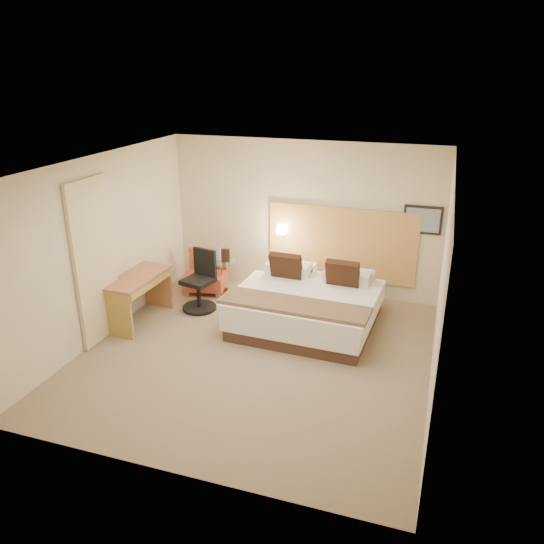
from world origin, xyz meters
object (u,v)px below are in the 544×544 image
(lounge_chair, at_px, (206,275))
(side_table, at_px, (221,275))
(bed, at_px, (308,304))
(desk, at_px, (139,286))
(desk_chair, at_px, (200,285))

(lounge_chair, xyz_separation_m, side_table, (0.32, -0.04, 0.05))
(bed, relative_size, desk, 1.77)
(lounge_chair, bearing_deg, side_table, -7.95)
(bed, relative_size, lounge_chair, 2.76)
(bed, relative_size, desk_chair, 2.21)
(lounge_chair, distance_m, side_table, 0.33)
(lounge_chair, xyz_separation_m, desk, (-0.46, -1.48, 0.32))
(lounge_chair, bearing_deg, desk, -107.30)
(side_table, bearing_deg, desk_chair, -95.83)
(bed, xyz_separation_m, lounge_chair, (-2.11, 0.74, -0.05))
(lounge_chair, relative_size, side_table, 1.17)
(desk, bearing_deg, bed, 16.07)
(side_table, bearing_deg, lounge_chair, 172.05)
(lounge_chair, height_order, side_table, lounge_chair)
(bed, distance_m, desk_chair, 1.86)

